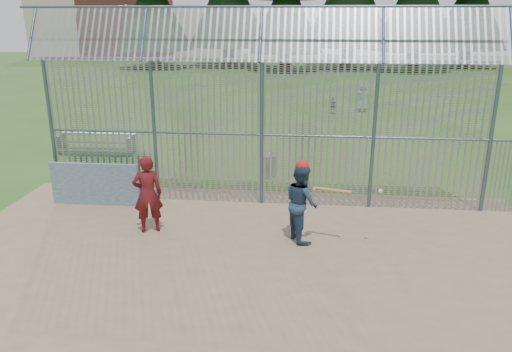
# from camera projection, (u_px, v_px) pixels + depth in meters

# --- Properties ---
(ground) EXTENTS (120.00, 120.00, 0.00)m
(ground) POSITION_uv_depth(u_px,v_px,m) (247.00, 261.00, 10.88)
(ground) COLOR #2D511E
(ground) RESTS_ON ground
(dirt_infield) EXTENTS (14.00, 10.00, 0.02)m
(dirt_infield) POSITION_uv_depth(u_px,v_px,m) (244.00, 271.00, 10.40)
(dirt_infield) COLOR #756047
(dirt_infield) RESTS_ON ground
(dugout_wall) EXTENTS (2.50, 0.12, 1.20)m
(dugout_wall) POSITION_uv_depth(u_px,v_px,m) (95.00, 184.00, 13.88)
(dugout_wall) COLOR #38566B
(dugout_wall) RESTS_ON dirt_infield
(batter) EXTENTS (1.01, 1.11, 1.84)m
(batter) POSITION_uv_depth(u_px,v_px,m) (301.00, 203.00, 11.62)
(batter) COLOR navy
(batter) RESTS_ON dirt_infield
(onlooker) EXTENTS (0.82, 0.68, 1.93)m
(onlooker) POSITION_uv_depth(u_px,v_px,m) (148.00, 194.00, 12.04)
(onlooker) COLOR maroon
(onlooker) RESTS_ON dirt_infield
(bg_kid_standing) EXTENTS (0.77, 0.53, 1.53)m
(bg_kid_standing) POSITION_uv_depth(u_px,v_px,m) (363.00, 98.00, 27.48)
(bg_kid_standing) COLOR gray
(bg_kid_standing) RESTS_ON ground
(bg_kid_seated) EXTENTS (0.59, 0.36, 0.94)m
(bg_kid_seated) POSITION_uv_depth(u_px,v_px,m) (333.00, 105.00, 26.82)
(bg_kid_seated) COLOR slate
(bg_kid_seated) RESTS_ON ground
(batting_gear) EXTENTS (1.92, 0.52, 0.70)m
(batting_gear) POSITION_uv_depth(u_px,v_px,m) (308.00, 170.00, 11.33)
(batting_gear) COLOR red
(batting_gear) RESTS_ON ground
(trash_can) EXTENTS (0.56, 0.56, 0.82)m
(trash_can) POSITION_uv_depth(u_px,v_px,m) (269.00, 165.00, 16.43)
(trash_can) COLOR gray
(trash_can) RESTS_ON ground
(bleacher) EXTENTS (3.00, 0.95, 0.72)m
(bleacher) POSITION_uv_depth(u_px,v_px,m) (96.00, 143.00, 19.18)
(bleacher) COLOR slate
(bleacher) RESTS_ON ground
(backstop_fence) EXTENTS (20.09, 0.81, 5.30)m
(backstop_fence) POSITION_uv_depth(u_px,v_px,m) (329.00, 124.00, 13.22)
(backstop_fence) COLOR #47566B
(backstop_fence) RESTS_ON ground
(distant_buildings) EXTENTS (26.50, 10.50, 8.00)m
(distant_buildings) POSITION_uv_depth(u_px,v_px,m) (123.00, 27.00, 65.49)
(distant_buildings) COLOR brown
(distant_buildings) RESTS_ON ground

